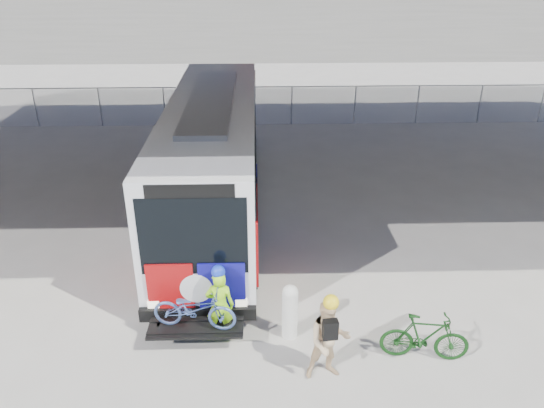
{
  "coord_description": "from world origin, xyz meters",
  "views": [
    {
      "loc": [
        -0.66,
        -12.54,
        7.66
      ],
      "look_at": [
        -0.29,
        -0.06,
        1.6
      ],
      "focal_mm": 35.0,
      "sensor_mm": 36.0,
      "label": 1
    }
  ],
  "objects_px": {
    "cyclist_tan": "(329,339)",
    "bike_parked": "(425,337)",
    "bus": "(214,147)",
    "bollard": "(290,309)",
    "cyclist_hivis": "(220,304)"
  },
  "relations": [
    {
      "from": "cyclist_tan",
      "to": "bike_parked",
      "type": "relative_size",
      "value": 1.07
    },
    {
      "from": "bus",
      "to": "cyclist_tan",
      "type": "xyz_separation_m",
      "value": [
        2.67,
        -7.54,
        -1.2
      ]
    },
    {
      "from": "bollard",
      "to": "bus",
      "type": "bearing_deg",
      "value": 107.51
    },
    {
      "from": "bollard",
      "to": "bike_parked",
      "type": "height_order",
      "value": "bollard"
    },
    {
      "from": "cyclist_hivis",
      "to": "cyclist_tan",
      "type": "height_order",
      "value": "cyclist_tan"
    },
    {
      "from": "bollard",
      "to": "cyclist_tan",
      "type": "xyz_separation_m",
      "value": [
        0.67,
        -1.22,
        0.21
      ]
    },
    {
      "from": "bollard",
      "to": "bike_parked",
      "type": "bearing_deg",
      "value": -16.4
    },
    {
      "from": "cyclist_tan",
      "to": "cyclist_hivis",
      "type": "bearing_deg",
      "value": 144.37
    },
    {
      "from": "bus",
      "to": "cyclist_hivis",
      "type": "xyz_separation_m",
      "value": [
        0.51,
        -6.32,
        -1.23
      ]
    },
    {
      "from": "bus",
      "to": "cyclist_tan",
      "type": "distance_m",
      "value": 8.09
    },
    {
      "from": "bus",
      "to": "cyclist_hivis",
      "type": "distance_m",
      "value": 6.46
    },
    {
      "from": "bus",
      "to": "bike_parked",
      "type": "relative_size",
      "value": 7.25
    },
    {
      "from": "cyclist_tan",
      "to": "bike_parked",
      "type": "bearing_deg",
      "value": 5.87
    },
    {
      "from": "bollard",
      "to": "cyclist_hivis",
      "type": "relative_size",
      "value": 0.71
    },
    {
      "from": "bus",
      "to": "bike_parked",
      "type": "bearing_deg",
      "value": -56.6
    }
  ]
}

